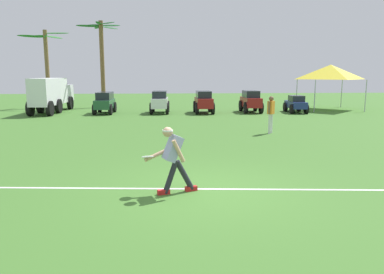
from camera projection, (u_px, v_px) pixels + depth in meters
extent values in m
plane|color=#3E6E29|center=(205.00, 190.00, 8.07)|extent=(80.00, 80.00, 0.00)
cube|color=white|center=(205.00, 189.00, 8.15)|extent=(18.07, 1.71, 0.01)
cylinder|color=#23232D|center=(171.00, 177.00, 7.80)|extent=(0.37, 0.22, 0.72)
cube|color=red|center=(164.00, 192.00, 7.79)|extent=(0.28, 0.18, 0.10)
cylinder|color=#23232D|center=(185.00, 175.00, 7.92)|extent=(0.45, 0.25, 0.69)
cube|color=red|center=(191.00, 189.00, 8.03)|extent=(0.28, 0.18, 0.10)
cube|color=#9EA3D1|center=(173.00, 148.00, 7.72)|extent=(0.49, 0.45, 0.57)
sphere|color=tan|center=(168.00, 132.00, 7.62)|extent=(0.27, 0.27, 0.21)
cylinder|color=white|center=(168.00, 131.00, 7.62)|extent=(0.27, 0.27, 0.03)
cylinder|color=tan|center=(157.00, 154.00, 7.80)|extent=(0.57, 0.26, 0.27)
cylinder|color=tan|center=(178.00, 151.00, 7.56)|extent=(0.29, 0.17, 0.49)
cylinder|color=white|center=(148.00, 157.00, 7.75)|extent=(0.32, 0.32, 0.07)
cylinder|color=silver|center=(270.00, 124.00, 15.62)|extent=(0.15, 0.15, 0.82)
cylinder|color=silver|center=(271.00, 123.00, 15.77)|extent=(0.15, 0.15, 0.82)
cube|color=orange|center=(271.00, 108.00, 15.58)|extent=(0.36, 0.39, 0.54)
cylinder|color=brown|center=(269.00, 108.00, 15.40)|extent=(0.10, 0.10, 0.52)
cylinder|color=brown|center=(273.00, 107.00, 15.75)|extent=(0.10, 0.10, 0.52)
sphere|color=brown|center=(271.00, 99.00, 15.52)|extent=(0.28, 0.28, 0.20)
cube|color=#235133|center=(105.00, 104.00, 23.50)|extent=(1.00, 2.42, 0.55)
cube|color=#1E232B|center=(105.00, 96.00, 23.56)|extent=(0.87, 1.81, 0.46)
cylinder|color=black|center=(100.00, 107.00, 24.34)|extent=(0.19, 0.66, 0.66)
cylinder|color=black|center=(115.00, 107.00, 24.39)|extent=(0.19, 0.66, 0.66)
cylinder|color=black|center=(94.00, 110.00, 22.70)|extent=(0.19, 0.66, 0.66)
cylinder|color=black|center=(110.00, 109.00, 22.75)|extent=(0.19, 0.66, 0.66)
cube|color=silver|center=(160.00, 103.00, 23.75)|extent=(1.06, 2.38, 0.60)
cube|color=#1E232B|center=(160.00, 94.00, 23.71)|extent=(0.92, 1.58, 0.44)
cylinder|color=black|center=(153.00, 106.00, 24.55)|extent=(0.21, 0.73, 0.72)
cylinder|color=black|center=(168.00, 106.00, 24.59)|extent=(0.21, 0.73, 0.72)
cylinder|color=black|center=(151.00, 109.00, 23.02)|extent=(0.21, 0.73, 0.72)
cylinder|color=black|center=(167.00, 109.00, 23.05)|extent=(0.21, 0.73, 0.72)
cube|color=maroon|center=(204.00, 103.00, 23.76)|extent=(1.00, 2.36, 0.60)
cube|color=#1E232B|center=(204.00, 94.00, 23.72)|extent=(0.88, 1.56, 0.44)
cylinder|color=black|center=(195.00, 106.00, 24.53)|extent=(0.19, 0.72, 0.72)
cylinder|color=black|center=(210.00, 106.00, 24.61)|extent=(0.19, 0.72, 0.72)
cylinder|color=black|center=(197.00, 109.00, 23.00)|extent=(0.19, 0.72, 0.72)
cylinder|color=black|center=(213.00, 108.00, 23.08)|extent=(0.19, 0.72, 0.72)
cube|color=maroon|center=(251.00, 102.00, 24.27)|extent=(0.98, 2.35, 0.60)
cube|color=#1E232B|center=(251.00, 94.00, 24.23)|extent=(0.86, 1.55, 0.44)
cylinder|color=black|center=(241.00, 106.00, 25.05)|extent=(0.18, 0.72, 0.72)
cylinder|color=black|center=(255.00, 106.00, 25.12)|extent=(0.18, 0.72, 0.72)
cylinder|color=black|center=(246.00, 108.00, 23.52)|extent=(0.18, 0.72, 0.72)
cylinder|color=black|center=(261.00, 108.00, 23.59)|extent=(0.18, 0.72, 0.72)
cube|color=navy|center=(296.00, 105.00, 24.10)|extent=(1.00, 2.24, 0.42)
cube|color=#1E232B|center=(296.00, 99.00, 23.94)|extent=(0.84, 1.13, 0.38)
cylinder|color=black|center=(285.00, 107.00, 24.89)|extent=(0.21, 0.61, 0.60)
cylinder|color=black|center=(299.00, 107.00, 24.91)|extent=(0.21, 0.61, 0.60)
cylinder|color=black|center=(292.00, 109.00, 23.37)|extent=(0.21, 0.61, 0.60)
cylinder|color=black|center=(306.00, 109.00, 23.39)|extent=(0.21, 0.61, 0.60)
cube|color=silver|center=(63.00, 93.00, 26.51)|extent=(1.10, 1.73, 1.15)
cube|color=white|center=(49.00, 91.00, 23.56)|extent=(1.27, 4.23, 1.65)
cylinder|color=black|center=(54.00, 103.00, 26.26)|extent=(0.27, 0.91, 0.90)
cylinder|color=black|center=(70.00, 103.00, 26.31)|extent=(0.27, 0.91, 0.90)
cylinder|color=black|center=(40.00, 106.00, 23.69)|extent=(0.27, 0.91, 0.90)
cylinder|color=black|center=(59.00, 106.00, 23.74)|extent=(0.27, 0.91, 0.90)
cylinder|color=black|center=(30.00, 109.00, 22.07)|extent=(0.27, 0.91, 0.90)
cylinder|color=black|center=(50.00, 108.00, 22.11)|extent=(0.27, 0.91, 0.90)
cylinder|color=brown|center=(47.00, 69.00, 27.21)|extent=(0.29, 0.29, 5.58)
ellipsoid|color=#287129|center=(57.00, 33.00, 26.75)|extent=(1.77, 0.42, 0.14)
ellipsoid|color=#287129|center=(54.00, 37.00, 27.68)|extent=(1.00, 1.81, 0.18)
ellipsoid|color=#287129|center=(37.00, 36.00, 27.25)|extent=(1.66, 1.22, 0.18)
ellipsoid|color=#287129|center=(31.00, 36.00, 26.23)|extent=(1.70, 1.30, 0.19)
ellipsoid|color=#287129|center=(46.00, 36.00, 25.93)|extent=(0.87, 1.95, 0.20)
cylinder|color=brown|center=(102.00, 65.00, 27.59)|extent=(0.31, 0.31, 6.27)
ellipsoid|color=#255F2E|center=(111.00, 25.00, 27.17)|extent=(1.41, 0.26, 0.18)
ellipsoid|color=#255F2E|center=(110.00, 28.00, 27.91)|extent=(1.25, 1.66, 0.18)
ellipsoid|color=#255F2E|center=(98.00, 27.00, 27.92)|extent=(0.98, 1.79, 0.17)
ellipsoid|color=#255F2E|center=(91.00, 25.00, 27.41)|extent=(1.58, 0.93, 0.16)
ellipsoid|color=#255F2E|center=(88.00, 26.00, 26.83)|extent=(1.75, 0.72, 0.18)
ellipsoid|color=#255F2E|center=(98.00, 23.00, 26.33)|extent=(0.31, 1.58, 0.16)
ellipsoid|color=#255F2E|center=(108.00, 23.00, 26.64)|extent=(1.30, 1.19, 0.15)
cylinder|color=#B2B5BA|center=(342.00, 93.00, 27.88)|extent=(0.06, 0.06, 2.10)
cylinder|color=#B2B5BA|center=(297.00, 93.00, 27.65)|extent=(0.06, 0.06, 2.10)
cylinder|color=#B2B5BA|center=(366.00, 96.00, 24.51)|extent=(0.06, 0.06, 2.10)
cylinder|color=#B2B5BA|center=(315.00, 96.00, 24.28)|extent=(0.06, 0.06, 2.10)
pyramid|color=yellow|center=(330.00, 72.00, 25.82)|extent=(3.60, 3.60, 1.00)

